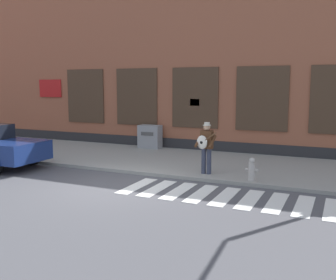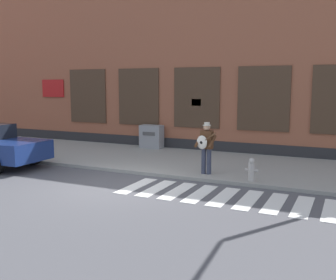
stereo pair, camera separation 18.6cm
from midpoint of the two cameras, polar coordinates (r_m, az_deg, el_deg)
The scene contains 7 objects.
ground_plane at distance 11.77m, azimuth -7.93°, elevation -6.66°, with size 160.00×160.00×0.00m, color #4C4C51.
sidewalk at distance 15.26m, azimuth 0.24°, elevation -2.98°, with size 28.00×5.00×0.11m.
building_backdrop at distance 19.19m, azimuth 5.85°, elevation 11.22°, with size 28.00×4.06×8.11m.
crosswalk at distance 10.70m, azimuth 7.76°, elevation -8.13°, with size 5.78×1.90×0.01m.
busker at distance 12.62m, azimuth 5.10°, elevation -0.70°, with size 0.71×0.56×1.67m.
utility_box at distance 17.85m, azimuth -2.94°, elevation 0.50°, with size 1.02×0.55×1.04m.
fire_hydrant at distance 12.06m, azimuth 11.63°, elevation -4.18°, with size 0.38×0.20×0.70m.
Camera 1 is at (6.04, -9.64, 2.98)m, focal length 42.00 mm.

